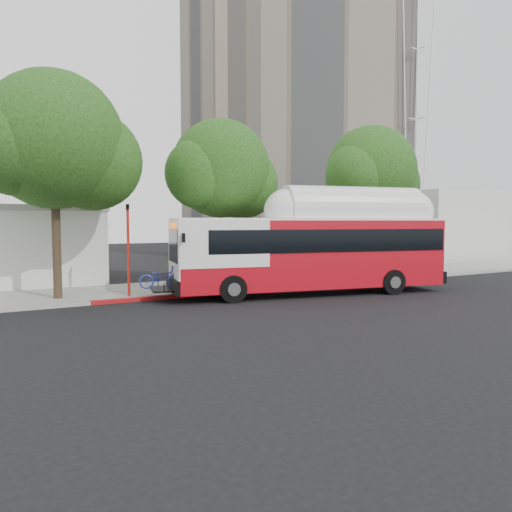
# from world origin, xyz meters

# --- Properties ---
(ground) EXTENTS (120.00, 120.00, 0.00)m
(ground) POSITION_xyz_m (0.00, 0.00, 0.00)
(ground) COLOR black
(ground) RESTS_ON ground
(sidewalk) EXTENTS (60.00, 5.00, 0.15)m
(sidewalk) POSITION_xyz_m (0.00, 6.50, 0.07)
(sidewalk) COLOR gray
(sidewalk) RESTS_ON ground
(curb_strip) EXTENTS (60.00, 0.30, 0.15)m
(curb_strip) POSITION_xyz_m (0.00, 3.90, 0.07)
(curb_strip) COLOR gray
(curb_strip) RESTS_ON ground
(red_curb_segment) EXTENTS (10.00, 0.32, 0.16)m
(red_curb_segment) POSITION_xyz_m (-3.00, 3.90, 0.08)
(red_curb_segment) COLOR maroon
(red_curb_segment) RESTS_ON ground
(street_tree_left) EXTENTS (6.67, 5.80, 9.74)m
(street_tree_left) POSITION_xyz_m (-8.53, 5.56, 6.60)
(street_tree_left) COLOR #2D2116
(street_tree_left) RESTS_ON ground
(street_tree_mid) EXTENTS (5.75, 5.00, 8.62)m
(street_tree_mid) POSITION_xyz_m (-0.59, 6.06, 5.91)
(street_tree_mid) COLOR #2D2116
(street_tree_mid) RESTS_ON ground
(street_tree_right) EXTENTS (6.21, 5.40, 9.18)m
(street_tree_right) POSITION_xyz_m (9.44, 5.86, 6.26)
(street_tree_right) COLOR #2D2116
(street_tree_right) RESTS_ON ground
(apartment_tower) EXTENTS (18.00, 18.00, 37.00)m
(apartment_tower) POSITION_xyz_m (18.00, 28.00, 17.62)
(apartment_tower) COLOR tan
(apartment_tower) RESTS_ON ground
(horizon_block) EXTENTS (20.00, 12.00, 6.00)m
(horizon_block) POSITION_xyz_m (30.00, 16.00, 3.00)
(horizon_block) COLOR silver
(horizon_block) RESTS_ON ground
(comms_tower) EXTENTS (2.80, 2.80, 40.00)m
(comms_tower) POSITION_xyz_m (26.00, 18.00, 20.00)
(comms_tower) COLOR silver
(comms_tower) RESTS_ON ground
(transit_bus) EXTENTS (14.04, 5.31, 4.09)m
(transit_bus) POSITION_xyz_m (1.79, 1.85, 1.91)
(transit_bus) COLOR #B20C17
(transit_bus) RESTS_ON ground
(signal_pole) EXTENTS (0.12, 0.40, 4.18)m
(signal_pole) POSITION_xyz_m (-6.21, 4.50, 2.15)
(signal_pole) COLOR red
(signal_pole) RESTS_ON ground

